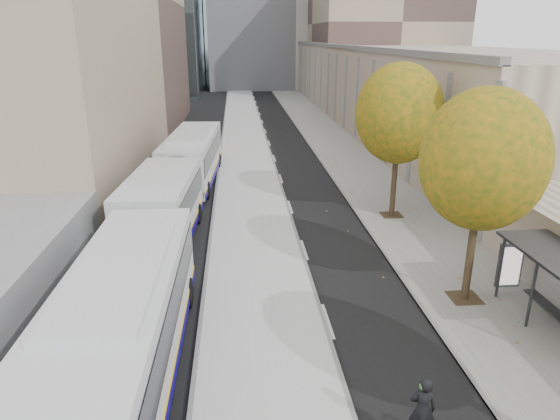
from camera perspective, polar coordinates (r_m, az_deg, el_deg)
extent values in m
cube|color=#B8B8B8|center=(38.62, -3.87, 5.61)|extent=(4.25, 150.00, 0.15)
cube|color=gray|center=(39.58, 7.84, 5.76)|extent=(4.75, 150.00, 0.08)
cube|color=gray|center=(69.68, 12.14, 14.59)|extent=(18.00, 92.00, 8.00)
cube|color=#ADA89F|center=(99.27, 1.21, 22.61)|extent=(30.00, 18.00, 30.00)
cube|color=#383A3F|center=(18.09, 29.32, -4.69)|extent=(1.90, 4.40, 0.10)
cylinder|color=#322618|center=(19.05, 20.88, -5.09)|extent=(0.28, 0.28, 3.24)
sphere|color=#224C12|center=(17.96, 22.22, 5.35)|extent=(4.20, 4.20, 4.20)
cylinder|color=#322618|center=(26.88, 12.87, 2.83)|extent=(0.28, 0.28, 3.38)
sphere|color=#224C12|center=(26.11, 13.48, 10.66)|extent=(4.40, 4.40, 4.40)
cube|color=silver|center=(29.11, -11.10, 3.83)|extent=(3.94, 19.12, 3.16)
cube|color=black|center=(28.97, -11.18, 4.93)|extent=(3.95, 18.37, 1.10)
cube|color=#027D5D|center=(20.35, -13.60, -4.25)|extent=(2.00, 0.19, 1.22)
imported|color=black|center=(12.38, 15.99, -21.04)|extent=(0.67, 0.50, 1.66)
sphere|color=#4D9F38|center=(12.00, 16.28, -18.75)|extent=(0.26, 0.26, 0.26)
imported|color=silver|center=(48.22, -8.33, 8.82)|extent=(1.55, 3.54, 1.19)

